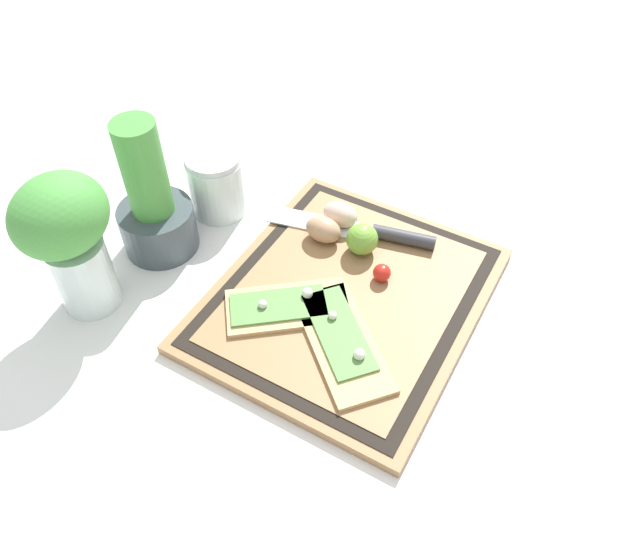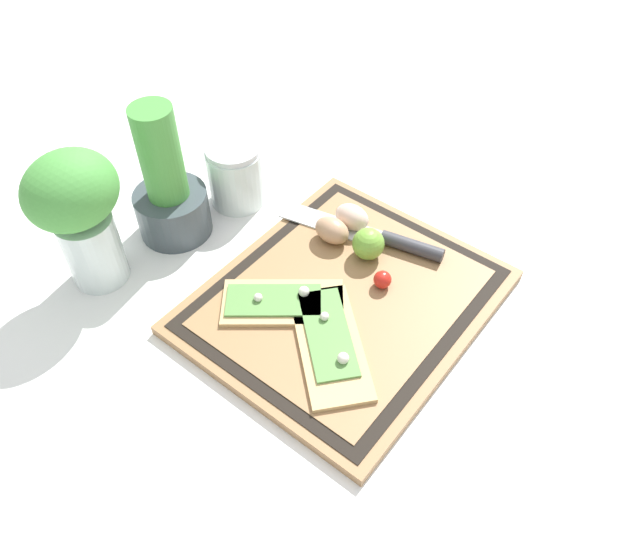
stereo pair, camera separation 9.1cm
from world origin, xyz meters
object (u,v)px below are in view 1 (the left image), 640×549
Objects in this scene: pizza_slice_near at (342,340)px; knife at (378,233)px; egg_brown at (323,229)px; lime at (362,239)px; pizza_slice_far at (286,306)px; egg_pink at (340,215)px; sauce_jar at (217,187)px; cherry_tomato_red at (382,273)px; herb_pot at (154,208)px; herb_glass at (68,235)px.

knife is (0.21, 0.05, 0.00)m from pizza_slice_near.
pizza_slice_near is 0.20m from egg_brown.
pizza_slice_far is at bearing 165.38° from lime.
egg_pink reaches higher than pizza_slice_near.
sauce_jar reaches higher than lime.
lime reaches higher than pizza_slice_far.
lime reaches higher than egg_pink.
egg_pink is at bearing -8.84° from egg_brown.
herb_pot is at bearing 104.93° from cherry_tomato_red.
knife is at bearing -45.17° from herb_glass.
pizza_slice_far is 0.20m from knife.
egg_pink is at bearing -76.43° from sauce_jar.
herb_pot is (-0.17, 0.30, 0.05)m from knife.
knife is 10.16× the size of cherry_tomato_red.
pizza_slice_far is at bearing -175.09° from egg_pink.
egg_pink is 0.07m from lime.
lime is at bearing 18.56° from pizza_slice_near.
lime is (-0.04, -0.06, 0.00)m from egg_pink.
herb_glass is at bearing 137.73° from egg_brown.
pizza_slice_far is 7.00× the size of cherry_tomato_red.
cherry_tomato_red reaches higher than pizza_slice_near.
egg_brown reaches higher than pizza_slice_near.
pizza_slice_far is at bearing 82.78° from pizza_slice_near.
herb_pot reaches higher than pizza_slice_far.
sauce_jar is (-0.05, 0.21, 0.01)m from egg_pink.
herb_glass is (-0.14, 0.01, 0.05)m from herb_pot.
pizza_slice_near is 7.56× the size of cherry_tomato_red.
pizza_slice_far is 0.27m from sauce_jar.
herb_pot reaches higher than herb_glass.
cherry_tomato_red is (0.13, 0.00, 0.01)m from pizza_slice_near.
lime is 1.85× the size of cherry_tomato_red.
knife is at bearing -11.93° from lime.
knife is 0.07m from egg_pink.
egg_pink is 0.21m from sauce_jar.
pizza_slice_far is at bearing -96.18° from herb_pot.
lime is at bearing -84.10° from egg_brown.
knife is 4.68× the size of egg_brown.
herb_pot reaches higher than egg_brown.
pizza_slice_near is 0.91× the size of herb_glass.
pizza_slice_far is 0.82× the size of herb_pot.
sauce_jar is at bearing 101.03° from knife.
knife is 0.46m from herb_glass.
herb_glass is (-0.26, 0.04, 0.09)m from sauce_jar.
pizza_slice_near is at bearing -150.98° from egg_pink.
knife is 0.09m from egg_brown.
herb_glass reaches higher than knife.
lime is at bearing -122.68° from egg_pink.
knife is 2.49× the size of sauce_jar.
sauce_jar is (-0.01, 0.26, 0.00)m from lime.
egg_brown is (-0.05, 0.07, 0.01)m from knife.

